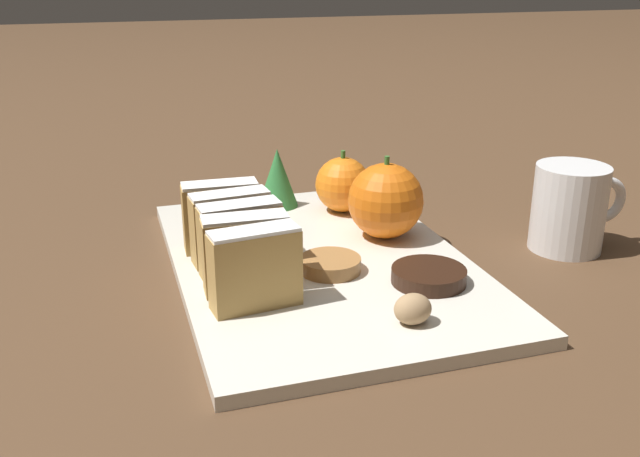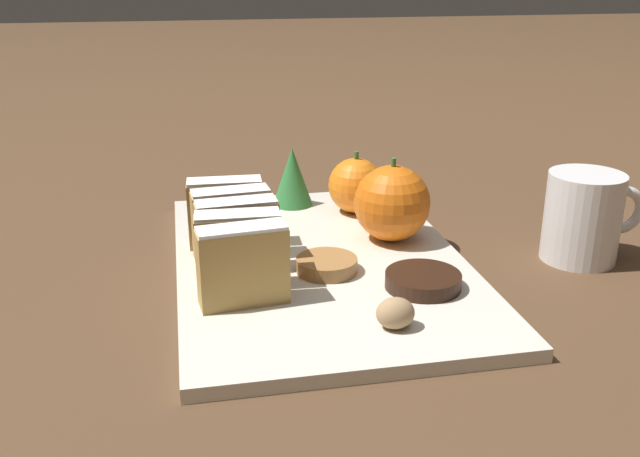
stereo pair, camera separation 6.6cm
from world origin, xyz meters
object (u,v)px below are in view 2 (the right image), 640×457
object	(u,v)px
orange_far	(356,185)
coffee_mug	(584,217)
walnut	(395,313)
chocolate_cookie	(423,280)
orange_near	(392,203)

from	to	relation	value
orange_far	coffee_mug	size ratio (longest dim) A/B	0.68
walnut	chocolate_cookie	bearing A→B (deg)	55.15
orange_near	walnut	world-z (taller)	orange_near
walnut	coffee_mug	world-z (taller)	coffee_mug
orange_near	orange_far	world-z (taller)	orange_near
coffee_mug	chocolate_cookie	bearing A→B (deg)	-162.69
orange_far	chocolate_cookie	xyz separation A→B (m)	(0.01, -0.20, -0.02)
orange_far	walnut	size ratio (longest dim) A/B	2.30
walnut	orange_near	bearing A→B (deg)	74.38
orange_far	chocolate_cookie	distance (m)	0.20
chocolate_cookie	coffee_mug	bearing A→B (deg)	17.31
walnut	chocolate_cookie	xyz separation A→B (m)	(0.04, 0.06, -0.01)
walnut	chocolate_cookie	distance (m)	0.08
chocolate_cookie	coffee_mug	xyz separation A→B (m)	(0.18, 0.06, 0.03)
orange_near	coffee_mug	bearing A→B (deg)	-18.39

